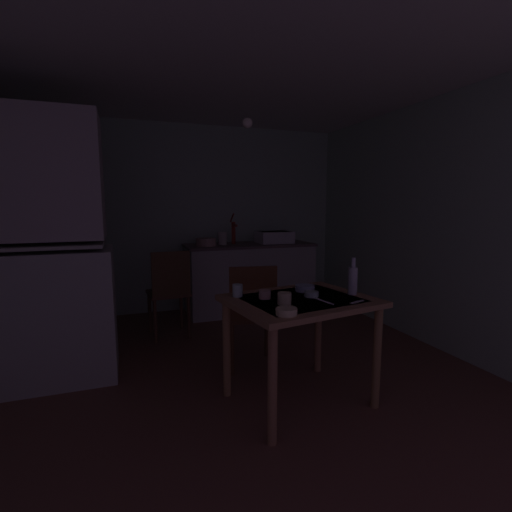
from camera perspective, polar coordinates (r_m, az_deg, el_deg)
The scene contains 23 objects.
ground_plane at distance 3.30m, azimuth -3.92°, elevation -16.67°, with size 4.97×4.97×0.00m, color brown.
wall_back at distance 4.91m, azimuth -10.24°, elevation 5.63°, with size 4.07×0.10×2.37m, color #ACCCAE.
wall_right at distance 4.05m, azimuth 24.91°, elevation 4.53°, with size 0.10×3.89×2.37m, color #ADCFAD.
ceiling_slab at distance 3.17m, azimuth -4.38°, elevation 27.11°, with size 4.07×3.89×0.10m, color white.
hutch_cabinet at distance 3.26m, azimuth -30.61°, elevation -0.43°, with size 1.07×0.59×2.06m.
counter_cabinet at distance 4.81m, azimuth -0.99°, elevation -3.27°, with size 1.62×0.64×0.87m.
sink_basin at distance 4.85m, azimuth 2.84°, elevation 2.94°, with size 0.44×0.34×0.15m.
hand_pump at distance 4.71m, azimuth -3.46°, elevation 3.90°, with size 0.05×0.27×0.39m.
mixing_bowl_counter at distance 4.54m, azimuth -7.68°, elevation 2.13°, with size 0.24×0.24×0.09m, color tan.
stoneware_crock at distance 4.65m, azimuth -5.18°, elevation 2.70°, with size 0.11×0.11×0.16m, color beige.
dining_table at distance 2.58m, azimuth 6.80°, elevation -8.86°, with size 1.05×0.89×0.74m.
chair_far_side at distance 3.11m, azimuth -0.72°, elevation -8.76°, with size 0.47×0.47×0.89m.
chair_by_counter at distance 3.92m, azimuth -13.17°, elevation -5.25°, with size 0.43×0.43×0.91m.
serving_bowl_wide at distance 2.60m, azimuth 8.50°, elevation -5.79°, with size 0.10×0.10×0.04m, color #ADD1C1.
soup_bowl_small at distance 2.76m, azimuth 7.51°, elevation -4.92°, with size 0.14×0.14×0.04m, color #9EB2C6.
sauce_dish at distance 2.17m, azimuth 4.71°, elevation -8.49°, with size 0.12×0.12×0.04m, color beige.
mug_tall at distance 2.52m, azimuth 1.35°, elevation -5.89°, with size 0.08×0.08×0.06m, color tan.
teacup_cream at distance 2.39m, azimuth 4.39°, elevation -6.52°, with size 0.09×0.09×0.07m, color beige.
teacup_mint at distance 2.57m, azimuth -2.86°, elevation -5.31°, with size 0.07×0.07×0.09m, color #ADD1C1.
glass_bottle at distance 2.71m, azimuth 14.65°, elevation -3.53°, with size 0.06×0.06×0.26m.
table_knife at distance 2.49m, azimuth 10.36°, elevation -6.83°, with size 0.19×0.02×0.01m, color silver.
teaspoon_near_bowl at distance 2.52m, azimuth 15.28°, elevation -6.81°, with size 0.13×0.02×0.01m, color beige.
pendant_bulb at distance 3.07m, azimuth -1.34°, elevation 19.75°, with size 0.08×0.08×0.08m, color #F9EFCC.
Camera 1 is at (-0.80, -2.89, 1.38)m, focal length 26.03 mm.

